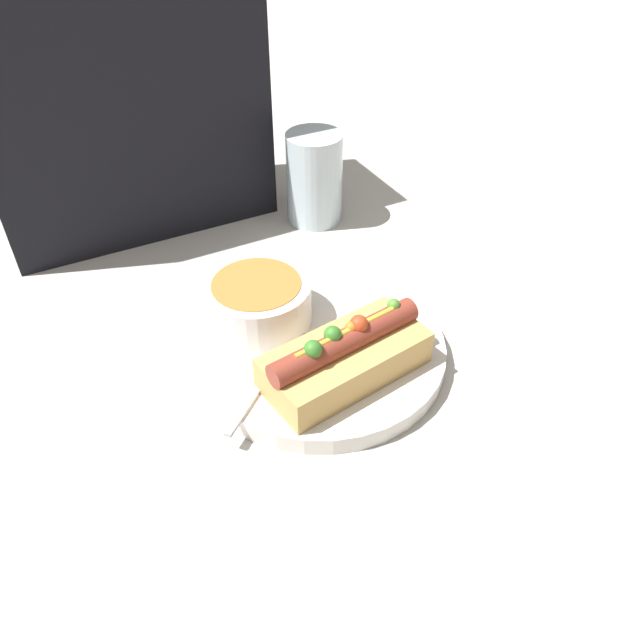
{
  "coord_description": "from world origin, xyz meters",
  "views": [
    {
      "loc": [
        -0.21,
        -0.41,
        0.43
      ],
      "look_at": [
        0.0,
        0.0,
        0.05
      ],
      "focal_mm": 35.0,
      "sensor_mm": 36.0,
      "label": 1
    }
  ],
  "objects_px": {
    "hot_dog": "(346,355)",
    "spoon": "(282,351)",
    "drinking_glass": "(314,178)",
    "seated_diner": "(115,80)",
    "soup_bowl": "(258,300)"
  },
  "relations": [
    {
      "from": "seated_diner",
      "to": "soup_bowl",
      "type": "bearing_deg",
      "value": -81.75
    },
    {
      "from": "drinking_glass",
      "to": "spoon",
      "type": "bearing_deg",
      "value": -123.37
    },
    {
      "from": "drinking_glass",
      "to": "hot_dog",
      "type": "bearing_deg",
      "value": -111.87
    },
    {
      "from": "hot_dog",
      "to": "seated_diner",
      "type": "distance_m",
      "value": 0.44
    },
    {
      "from": "hot_dog",
      "to": "spoon",
      "type": "xyz_separation_m",
      "value": [
        -0.04,
        0.05,
        -0.02
      ]
    },
    {
      "from": "hot_dog",
      "to": "seated_diner",
      "type": "xyz_separation_m",
      "value": [
        -0.08,
        0.41,
        0.14
      ]
    },
    {
      "from": "hot_dog",
      "to": "drinking_glass",
      "type": "relative_size",
      "value": 1.39
    },
    {
      "from": "hot_dog",
      "to": "seated_diner",
      "type": "bearing_deg",
      "value": 92.88
    },
    {
      "from": "drinking_glass",
      "to": "seated_diner",
      "type": "height_order",
      "value": "seated_diner"
    },
    {
      "from": "drinking_glass",
      "to": "seated_diner",
      "type": "bearing_deg",
      "value": 150.41
    },
    {
      "from": "drinking_glass",
      "to": "seated_diner",
      "type": "relative_size",
      "value": 0.27
    },
    {
      "from": "soup_bowl",
      "to": "spoon",
      "type": "bearing_deg",
      "value": -90.49
    },
    {
      "from": "soup_bowl",
      "to": "drinking_glass",
      "type": "xyz_separation_m",
      "value": [
        0.16,
        0.19,
        0.01
      ]
    },
    {
      "from": "soup_bowl",
      "to": "seated_diner",
      "type": "distance_m",
      "value": 0.33
    },
    {
      "from": "hot_dog",
      "to": "drinking_glass",
      "type": "height_order",
      "value": "drinking_glass"
    }
  ]
}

